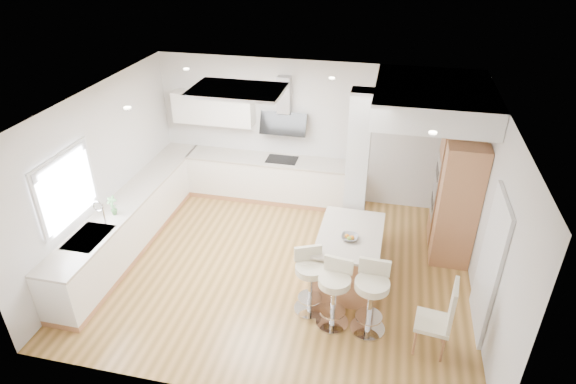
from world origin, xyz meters
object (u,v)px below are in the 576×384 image
(bar_stool_c, at_px, (371,295))
(bar_stool_a, at_px, (310,278))
(bar_stool_b, at_px, (334,291))
(dining_chair, at_px, (442,316))
(peninsula, at_px, (349,257))

(bar_stool_c, bearing_deg, bar_stool_a, 168.96)
(bar_stool_b, distance_m, dining_chair, 1.42)
(peninsula, distance_m, bar_stool_c, 1.09)
(bar_stool_b, xyz_separation_m, bar_stool_c, (0.50, -0.01, 0.03))
(bar_stool_a, height_order, dining_chair, dining_chair)
(bar_stool_c, xyz_separation_m, dining_chair, (0.91, -0.20, -0.01))
(peninsula, distance_m, dining_chair, 1.79)
(peninsula, distance_m, bar_stool_b, 1.01)
(bar_stool_a, xyz_separation_m, bar_stool_b, (0.37, -0.20, 0.01))
(bar_stool_a, relative_size, bar_stool_b, 0.99)
(peninsula, bearing_deg, bar_stool_a, -119.62)
(bar_stool_a, relative_size, bar_stool_c, 0.94)
(peninsula, relative_size, bar_stool_b, 1.40)
(peninsula, height_order, dining_chair, dining_chair)
(dining_chair, bearing_deg, peninsula, 144.69)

